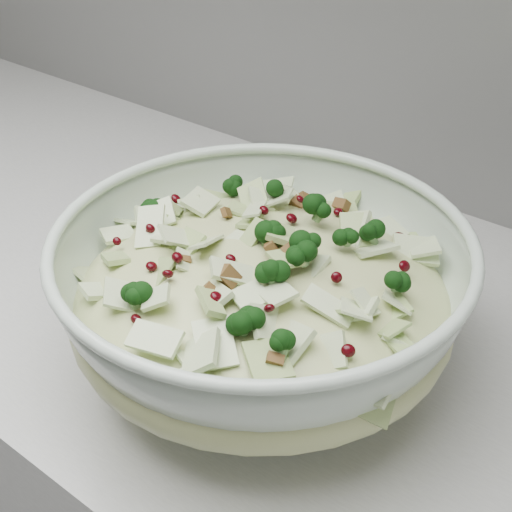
# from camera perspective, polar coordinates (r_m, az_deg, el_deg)

# --- Properties ---
(mixing_bowl) EXTENTS (0.46, 0.46, 0.14)m
(mixing_bowl) POSITION_cam_1_polar(r_m,az_deg,el_deg) (0.61, 0.46, -3.56)
(mixing_bowl) COLOR #B9CBB9
(mixing_bowl) RESTS_ON counter
(salad) EXTENTS (0.46, 0.46, 0.14)m
(salad) POSITION_cam_1_polar(r_m,az_deg,el_deg) (0.60, 0.47, -1.82)
(salad) COLOR #C3C687
(salad) RESTS_ON mixing_bowl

